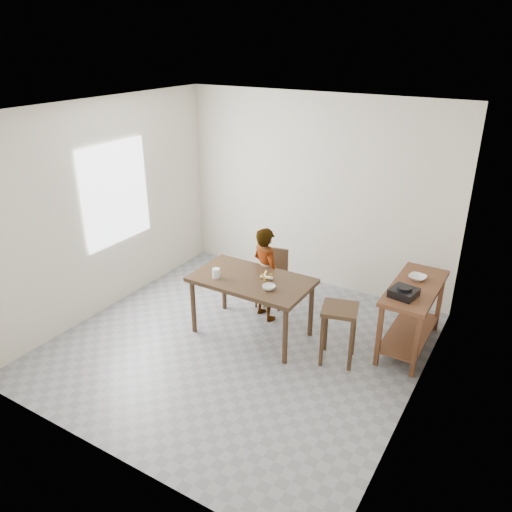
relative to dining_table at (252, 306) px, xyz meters
The scene contains 17 objects.
floor 0.50m from the dining_table, 90.00° to the right, with size 4.00×4.00×0.04m, color gray.
ceiling 2.36m from the dining_table, 90.00° to the right, with size 4.00×4.00×0.04m, color white.
wall_back 1.98m from the dining_table, 90.00° to the left, with size 4.00×0.04×2.70m, color beige.
wall_front 2.52m from the dining_table, 90.00° to the right, with size 4.00×0.04×2.70m, color beige.
wall_left 2.26m from the dining_table, behind, with size 0.04×4.00×2.70m, color beige.
wall_right 2.26m from the dining_table, ahead, with size 0.04×4.00×2.70m, color beige.
window_pane 2.27m from the dining_table, behind, with size 0.02×1.10×1.30m, color white.
dining_table is the anchor object (origin of this frame).
prep_counter 1.86m from the dining_table, 22.15° to the left, with size 0.50×1.20×0.80m, color brown, non-canonical shape.
child 0.50m from the dining_table, 97.48° to the left, with size 0.45×0.30×1.23m, color silver.
dining_chair 0.78m from the dining_table, 101.91° to the left, with size 0.37×0.37×0.76m, color #3B2717, non-canonical shape.
stool 1.11m from the dining_table, ahead, with size 0.38×0.38×0.67m, color #3B2717, non-canonical shape.
glass_tumbler 0.60m from the dining_table, 152.95° to the right, with size 0.09×0.09×0.11m, color white.
small_bowl 0.52m from the dining_table, 23.31° to the right, with size 0.15×0.15×0.05m, color white.
banana 0.44m from the dining_table, 23.41° to the left, with size 0.17×0.12×0.06m, color #D9CE47, non-canonical shape.
serving_bowl 1.96m from the dining_table, 27.25° to the left, with size 0.19×0.19×0.05m, color white.
gas_burner 1.78m from the dining_table, 13.08° to the left, with size 0.26×0.26×0.09m, color black.
Camera 1 is at (2.73, -4.16, 3.37)m, focal length 35.00 mm.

